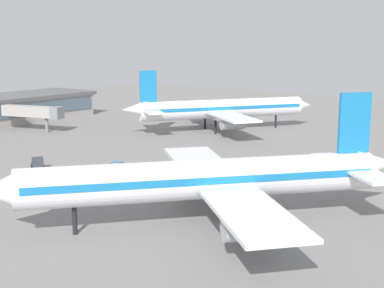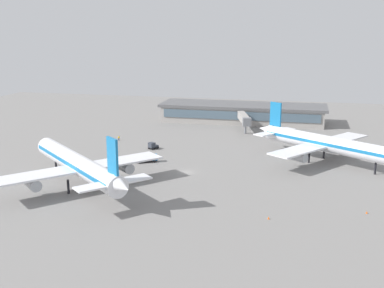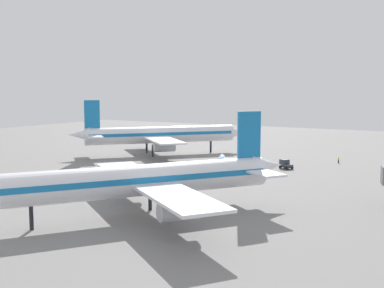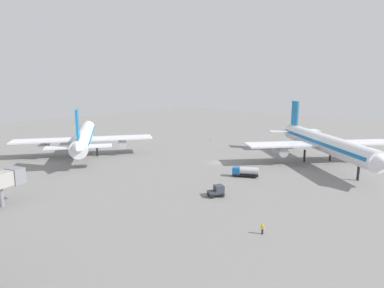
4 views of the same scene
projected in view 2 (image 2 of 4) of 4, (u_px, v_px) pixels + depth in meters
name	position (u px, v px, depth m)	size (l,w,h in m)	color
ground	(187.00, 172.00, 134.64)	(288.00, 288.00, 0.00)	gray
terminal_building	(243.00, 113.00, 206.24)	(70.32, 19.84, 7.65)	#9E9993
airplane_at_gate	(326.00, 144.00, 142.96)	(45.43, 38.40, 16.07)	white
airplane_taxiing	(78.00, 164.00, 120.45)	(44.43, 41.09, 16.60)	white
baggage_tug	(153.00, 146.00, 160.01)	(3.48, 3.74, 2.30)	black
fuel_truck	(147.00, 158.00, 144.12)	(6.45, 4.65, 2.50)	black
ground_crew_worker	(119.00, 138.00, 172.37)	(0.58, 0.43, 1.67)	#1E2338
jet_bridge	(244.00, 119.00, 186.35)	(7.49, 17.78, 6.74)	#9E9993
safety_cone_near_gate	(269.00, 218.00, 101.41)	(0.44, 0.44, 0.60)	#EA590C
safety_cone_mid_apron	(367.00, 212.00, 104.52)	(0.44, 0.44, 0.60)	#EA590C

